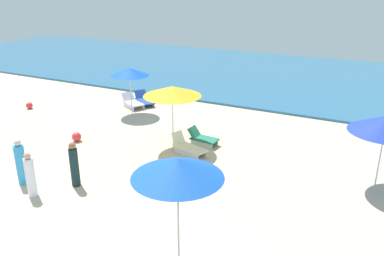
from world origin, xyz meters
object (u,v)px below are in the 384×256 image
Objects in this scene: lounge_chair_4_0 at (202,138)px; umbrella_0 at (177,168)px; beachgoer_1 at (30,176)px; beachgoer_5 at (74,165)px; beachgoer_2 at (21,163)px; lounge_chair_1_1 at (132,102)px; umbrella_1 at (130,72)px; lounge_chair_1_0 at (144,100)px; beach_ball_1 at (77,137)px; beach_ball_0 at (29,106)px; umbrella_4 at (172,91)px; lounge_chair_4_1 at (188,147)px.

umbrella_0 is at bearing -154.45° from lounge_chair_4_0.
beachgoer_5 reaches higher than beachgoer_1.
beachgoer_1 is 1.03m from beachgoer_2.
beachgoer_1 reaches higher than lounge_chair_1_1.
beachgoer_2 is (0.96, -7.72, -1.40)m from umbrella_1.
lounge_chair_1_1 is (-0.29, -0.70, 0.03)m from lounge_chair_1_0.
beach_ball_1 is (-7.47, 4.72, -2.32)m from umbrella_0.
umbrella_1 reaches higher than beach_ball_1.
beachgoer_2 is at bearing 143.39° from beachgoer_1.
umbrella_1 is 5.64m from lounge_chair_4_0.
beachgoer_1 is 3.77× the size of beach_ball_1.
beach_ball_1 is at bearing 103.88° from beachgoer_1.
beach_ball_0 is (-6.21, 5.91, -0.56)m from beachgoer_2.
lounge_chair_4_0 is (0.95, 0.76, -2.08)m from umbrella_4.
beachgoer_1 is at bearing 173.35° from umbrella_0.
umbrella_4 is 1.61× the size of lounge_chair_4_1.
beachgoer_5 is (-4.85, 1.78, -1.78)m from umbrella_0.
beachgoer_2 is (-6.55, 1.11, -1.78)m from umbrella_0.
lounge_chair_4_1 is (4.81, -3.10, -1.87)m from umbrella_1.
beachgoer_5 is (0.78, 1.12, 0.04)m from beachgoer_1.
umbrella_0 is 1.18× the size of umbrella_1.
beach_ball_1 is (-1.85, 4.06, -0.50)m from beachgoer_1.
lounge_chair_1_1 is 1.20× the size of lounge_chair_4_0.
beachgoer_5 is at bearing -33.52° from beach_ball_0.
umbrella_4 is 2.00× the size of lounge_chair_4_0.
umbrella_1 is 4.54m from beach_ball_1.
umbrella_0 is 6.72m from lounge_chair_4_1.
beach_ball_0 is (-9.21, 0.98, -2.18)m from umbrella_4.
umbrella_0 is 7.00m from umbrella_4.
beachgoer_2 is (-3.01, -4.92, -1.61)m from umbrella_4.
beach_ball_1 is at bearing -144.67° from lounge_chair_1_1.
umbrella_1 reaches higher than beachgoer_2.
lounge_chair_4_0 is 0.81× the size of beachgoer_2.
beach_ball_0 is at bearing 159.66° from lounge_chair_1_0.
lounge_chair_4_0 is at bearing 110.41° from beachgoer_5.
lounge_chair_1_1 is 6.69m from lounge_chair_4_1.
umbrella_1 is at bearing 18.99° from beach_ball_0.
umbrella_0 is 2.17× the size of lounge_chair_4_0.
umbrella_1 is 2.49m from lounge_chair_1_0.
beachgoer_1 is at bearing -41.73° from beach_ball_0.
umbrella_4 is (4.54, -3.65, 2.09)m from lounge_chair_1_1.
beachgoer_2 is at bearing -113.81° from beachgoer_5.
umbrella_1 is 6.76× the size of beach_ball_0.
umbrella_0 reaches higher than lounge_chair_4_0.
beach_ball_1 is at bearing 176.38° from beachgoer_5.
lounge_chair_4_0 reaches higher than beach_ball_1.
lounge_chair_4_1 is 10.14m from beach_ball_0.
umbrella_4 reaches higher than beachgoer_5.
lounge_chair_4_1 is at bearing -32.78° from umbrella_1.
lounge_chair_4_1 is 4.52m from beachgoer_5.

